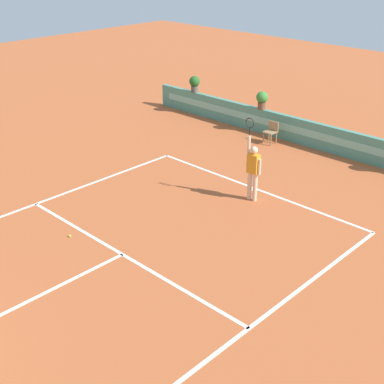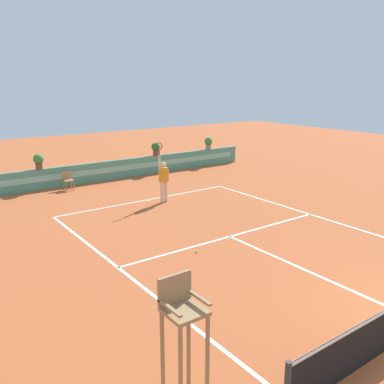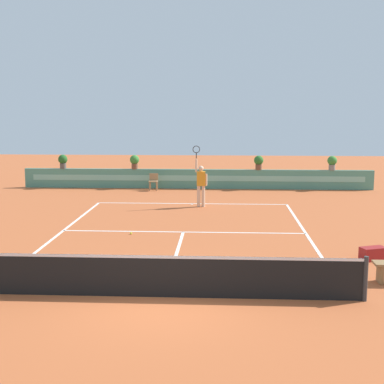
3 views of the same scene
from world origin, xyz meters
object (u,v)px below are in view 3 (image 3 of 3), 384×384
object	(u,v)px
potted_plant_far_right	(332,162)
tennis_player	(201,182)
tennis_ball_near_baseline	(131,233)
ball_kid_chair	(154,181)
potted_plant_far_left	(63,161)
potted_plant_right	(259,162)
gear_bag	(373,254)
potted_plant_left	(135,161)

from	to	relation	value
potted_plant_far_right	tennis_player	bearing A→B (deg)	-141.19
tennis_player	tennis_ball_near_baseline	bearing A→B (deg)	-112.14
ball_kid_chair	potted_plant_far_left	xyz separation A→B (m)	(-4.83, 0.73, 0.93)
tennis_ball_near_baseline	potted_plant_right	world-z (taller)	potted_plant_right
ball_kid_chair	tennis_ball_near_baseline	distance (m)	9.70
gear_bag	potted_plant_right	size ratio (longest dim) A/B	0.97
gear_bag	tennis_player	distance (m)	9.42
potted_plant_right	ball_kid_chair	bearing A→B (deg)	-172.18
potted_plant_far_left	potted_plant_left	distance (m)	3.76
gear_bag	potted_plant_far_left	world-z (taller)	potted_plant_far_left
gear_bag	tennis_ball_near_baseline	bearing A→B (deg)	159.48
gear_bag	potted_plant_far_right	distance (m)	13.23
ball_kid_chair	tennis_ball_near_baseline	world-z (taller)	ball_kid_chair
tennis_player	tennis_ball_near_baseline	xyz separation A→B (m)	(-2.12, -5.21, -1.02)
gear_bag	potted_plant_left	size ratio (longest dim) A/B	0.97
tennis_ball_near_baseline	potted_plant_right	xyz separation A→B (m)	(4.88, 10.41, 1.38)
potted_plant_far_left	potted_plant_left	size ratio (longest dim) A/B	1.00
tennis_player	potted_plant_right	bearing A→B (deg)	62.06
tennis_ball_near_baseline	potted_plant_far_right	world-z (taller)	potted_plant_far_right
ball_kid_chair	gear_bag	bearing A→B (deg)	-58.34
potted_plant_right	potted_plant_far_right	size ratio (longest dim) A/B	1.00
ball_kid_chair	potted_plant_far_right	xyz separation A→B (m)	(9.04, 0.73, 0.93)
ball_kid_chair	potted_plant_far_left	world-z (taller)	potted_plant_far_left
ball_kid_chair	potted_plant_far_right	world-z (taller)	potted_plant_far_right
ball_kid_chair	potted_plant_far_left	distance (m)	4.98
tennis_player	potted_plant_left	bearing A→B (deg)	124.93
potted_plant_far_left	tennis_ball_near_baseline	bearing A→B (deg)	-63.11
potted_plant_far_left	potted_plant_right	bearing A→B (deg)	0.00
tennis_ball_near_baseline	potted_plant_far_right	size ratio (longest dim) A/B	0.09
tennis_player	potted_plant_right	distance (m)	5.90
potted_plant_far_left	potted_plant_far_right	size ratio (longest dim) A/B	1.00
tennis_ball_near_baseline	potted_plant_far_left	size ratio (longest dim) A/B	0.09
ball_kid_chair	potted_plant_far_left	bearing A→B (deg)	171.39
tennis_ball_near_baseline	potted_plant_right	size ratio (longest dim) A/B	0.09
ball_kid_chair	gear_bag	xyz separation A→B (m)	(7.63, -12.37, -0.30)
potted_plant_right	potted_plant_left	size ratio (longest dim) A/B	1.00
ball_kid_chair	potted_plant_left	bearing A→B (deg)	145.60
ball_kid_chair	potted_plant_far_right	bearing A→B (deg)	4.63
potted_plant_right	tennis_ball_near_baseline	bearing A→B (deg)	-115.11
gear_bag	potted_plant_left	bearing A→B (deg)	123.58
potted_plant_right	gear_bag	bearing A→B (deg)	-80.04
potted_plant_far_left	ball_kid_chair	bearing A→B (deg)	-8.61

